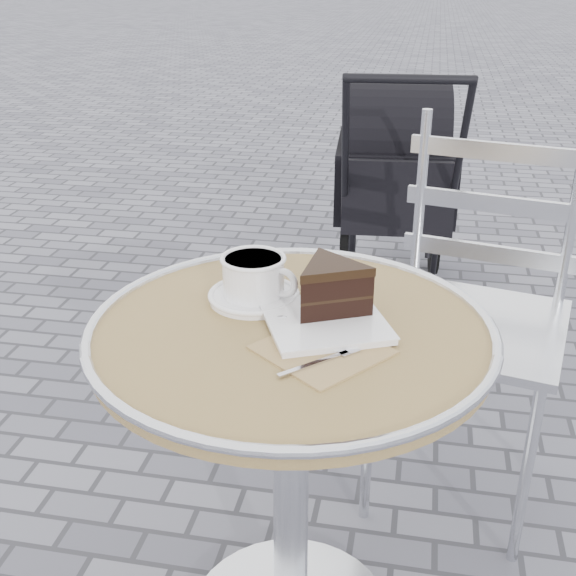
% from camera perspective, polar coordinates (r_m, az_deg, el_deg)
% --- Properties ---
extents(cafe_table, '(0.72, 0.72, 0.74)m').
position_cam_1_polar(cafe_table, '(1.35, 0.24, -9.24)').
color(cafe_table, silver).
rests_on(cafe_table, ground).
extents(cappuccino_set, '(0.17, 0.18, 0.09)m').
position_cam_1_polar(cappuccino_set, '(1.34, -2.66, 0.53)').
color(cappuccino_set, white).
rests_on(cappuccino_set, cafe_table).
extents(cake_plate_set, '(0.26, 0.34, 0.11)m').
position_cam_1_polar(cake_plate_set, '(1.26, 3.31, -0.60)').
color(cake_plate_set, '#A17F58').
rests_on(cake_plate_set, cafe_table).
extents(bistro_chair, '(0.52, 0.52, 0.98)m').
position_cam_1_polar(bistro_chair, '(1.86, 15.05, 1.22)').
color(bistro_chair, silver).
rests_on(bistro_chair, ground).
extents(baby_stroller, '(0.51, 0.98, 0.99)m').
position_cam_1_polar(baby_stroller, '(2.99, 8.42, 7.59)').
color(baby_stroller, black).
rests_on(baby_stroller, ground).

